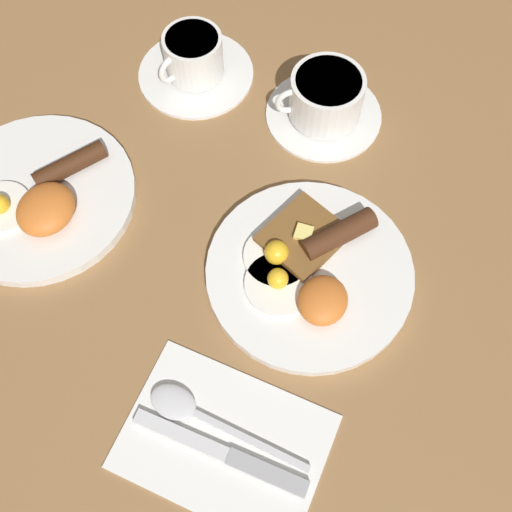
{
  "coord_description": "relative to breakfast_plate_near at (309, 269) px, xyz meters",
  "views": [
    {
      "loc": [
        -0.29,
        -0.06,
        0.65
      ],
      "look_at": [
        -0.01,
        0.06,
        0.03
      ],
      "focal_mm": 42.0,
      "sensor_mm": 36.0,
      "label": 1
    }
  ],
  "objects": [
    {
      "name": "ground_plane",
      "position": [
        -0.0,
        -0.0,
        -0.01
      ],
      "size": [
        3.0,
        3.0,
        0.0
      ],
      "primitive_type": "plane",
      "color": "olive"
    },
    {
      "name": "teacup_far",
      "position": [
        0.23,
        0.26,
        0.01
      ],
      "size": [
        0.16,
        0.16,
        0.07
      ],
      "color": "white",
      "rests_on": "ground_plane"
    },
    {
      "name": "knife",
      "position": [
        -0.23,
        0.0,
        -0.01
      ],
      "size": [
        0.02,
        0.19,
        0.01
      ],
      "rotation": [
        0.0,
        0.0,
        1.58
      ],
      "color": "silver",
      "rests_on": "napkin"
    },
    {
      "name": "teacup_near",
      "position": [
        0.23,
        0.07,
        0.02
      ],
      "size": [
        0.16,
        0.16,
        0.07
      ],
      "color": "white",
      "rests_on": "ground_plane"
    },
    {
      "name": "breakfast_plate_near",
      "position": [
        0.0,
        0.0,
        0.0
      ],
      "size": [
        0.24,
        0.24,
        0.04
      ],
      "color": "white",
      "rests_on": "ground_plane"
    },
    {
      "name": "breakfast_plate_far",
      "position": [
        -0.04,
        0.34,
        -0.0
      ],
      "size": [
        0.24,
        0.24,
        0.05
      ],
      "color": "white",
      "rests_on": "ground_plane"
    },
    {
      "name": "napkin",
      "position": [
        -0.22,
        0.01,
        -0.01
      ],
      "size": [
        0.15,
        0.21,
        0.01
      ],
      "primitive_type": "cube",
      "rotation": [
        0.0,
        0.0,
        -0.01
      ],
      "color": "white",
      "rests_on": "ground_plane"
    },
    {
      "name": "spoon",
      "position": [
        -0.2,
        0.06,
        -0.0
      ],
      "size": [
        0.04,
        0.18,
        0.01
      ],
      "rotation": [
        0.0,
        0.0,
        1.53
      ],
      "color": "silver",
      "rests_on": "napkin"
    }
  ]
}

